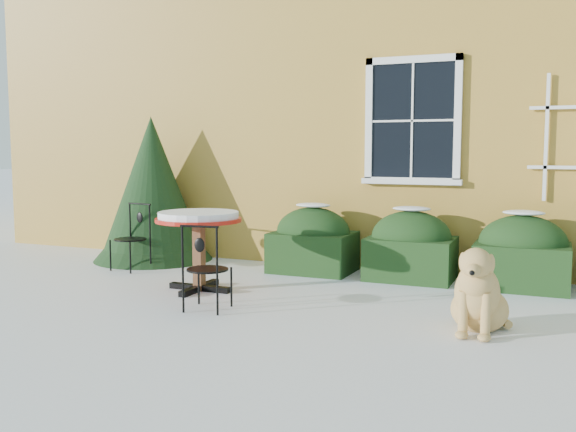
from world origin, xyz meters
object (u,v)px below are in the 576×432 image
at_px(evergreen_shrub, 153,203).
at_px(bistro_table, 199,225).
at_px(patio_chair_far, 132,237).
at_px(dog, 478,297).
at_px(patio_chair_near, 206,267).

distance_m(evergreen_shrub, bistro_table, 2.31).
bearing_deg(patio_chair_far, bistro_table, -18.27).
bearing_deg(bistro_table, dog, -9.64).
height_order(evergreen_shrub, patio_chair_near, evergreen_shrub).
xyz_separation_m(patio_chair_near, patio_chair_far, (-2.03, 1.54, 0.01)).
distance_m(evergreen_shrub, dog, 5.30).
height_order(evergreen_shrub, bistro_table, evergreen_shrub).
bearing_deg(bistro_table, evergreen_shrub, 137.60).
xyz_separation_m(evergreen_shrub, patio_chair_near, (2.24, -2.32, -0.40)).
relative_size(evergreen_shrub, bistro_table, 2.13).
bearing_deg(evergreen_shrub, bistro_table, -42.40).
relative_size(bistro_table, patio_chair_far, 1.10).
xyz_separation_m(bistro_table, patio_chair_near, (0.54, -0.76, -0.32)).
bearing_deg(patio_chair_far, evergreen_shrub, 114.09).
distance_m(patio_chair_near, dog, 2.61).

